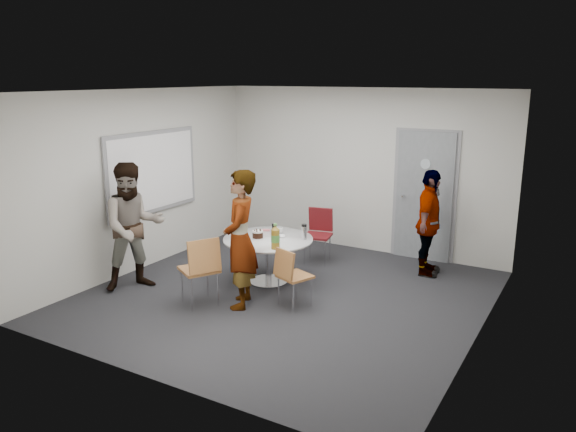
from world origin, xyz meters
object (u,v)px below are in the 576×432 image
Objects in this scene: person_left at (134,227)px; door at (424,196)px; chair_near_right at (290,272)px; person_right at (429,223)px; table at (269,244)px; person_main at (240,239)px; whiteboard at (153,172)px; chair_near_left at (201,265)px; chair_far at (319,229)px.

door is at bearing -9.77° from person_left.
person_left is at bearing -146.31° from chair_near_right.
person_right is at bearing 82.40° from chair_near_right.
door is 2.71m from table.
person_left is (-3.05, -3.25, -0.14)m from door.
person_right is (1.72, 2.34, -0.10)m from person_main.
person_left is at bearing 120.62° from person_right.
whiteboard is at bearing -147.34° from door.
person_left is at bearing -108.38° from person_main.
chair_near_right is (0.68, -0.59, -0.11)m from table.
person_left reaches higher than chair_near_right.
person_right is (3.34, 2.55, -0.09)m from person_left.
person_left is (-1.61, -0.22, -0.00)m from person_main.
whiteboard is 2.19m from chair_near_left.
chair_far is at bearing 31.73° from whiteboard.
person_left is at bearing -133.18° from door.
whiteboard reaches higher than person_main.
table reaches higher than chair_near_left.
chair_near_right is at bearing -44.26° from person_left.
person_main reaches higher than table.
person_main is (0.41, 0.28, 0.32)m from chair_near_left.
chair_near_right is (0.98, 0.54, -0.09)m from chair_near_left.
chair_near_left is (-0.30, -1.14, -0.02)m from table.
chair_near_right is at bearing 88.44° from person_main.
whiteboard is 2.06× the size of chair_near_left.
whiteboard is at bearing -168.92° from chair_near_right.
whiteboard is at bearing 89.09° from chair_near_left.
person_right is at bearing 117.56° from person_main.
door reaches higher than person_left.
door is at bearing 1.05° from chair_near_left.
door is 1.12× the size of whiteboard.
door is 4.25m from whiteboard.
person_main is at bearing 76.25° from chair_far.
person_left is 4.20m from person_right.
table is 0.80× the size of person_right.
whiteboard is 1.07× the size of person_main.
table is at bearing -21.24° from person_left.
chair_near_right is 1.91m from chair_far.
whiteboard is 4.21m from person_right.
chair_near_right is at bearing -41.05° from table.
chair_far is 0.54× the size of person_right.
chair_far is at bearing 127.32° from chair_near_right.
chair_far is at bearing 91.34° from person_right.
person_right reaches higher than chair_near_right.
chair_near_left is at bearing -129.74° from chair_near_right.
whiteboard is 2.91m from chair_near_right.
table is at bearing 2.90° from whiteboard.
table is 1.18m from chair_near_left.
person_main is 2.90m from person_right.
chair_far is at bearing 152.60° from person_main.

